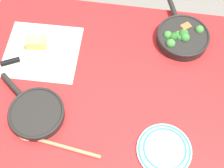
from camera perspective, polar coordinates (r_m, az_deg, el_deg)
The scene contains 9 objects.
ground_plane at distance 2.08m, azimuth 0.00°, elevation -10.64°, with size 14.00×14.00×0.00m, color slate.
dining_table_red at distance 1.43m, azimuth 0.00°, elevation -1.94°, with size 1.28×0.95×0.78m.
skillet_broccoli at distance 1.51m, azimuth 12.68°, elevation 8.47°, with size 0.25×0.35×0.07m.
skillet_eggs at distance 1.32m, azimuth -13.69°, elevation -5.17°, with size 0.32×0.28×0.05m.
wooden_spoon at distance 1.28m, azimuth -11.46°, elevation -10.44°, with size 0.34×0.07×0.02m.
parchment_sheet at distance 1.49m, azimuth -12.68°, elevation 5.85°, with size 0.35×0.33×0.00m.
grater_knife at distance 1.48m, azimuth -16.06°, elevation 4.46°, with size 0.26×0.15×0.02m.
cheese_block at distance 1.50m, azimuth -13.68°, elevation 7.39°, with size 0.10×0.07×0.05m.
dinner_plate_stack at distance 1.26m, azimuth 9.55°, elevation -11.73°, with size 0.22×0.22×0.03m.
Camera 1 is at (0.09, -0.64, 1.97)m, focal length 50.00 mm.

